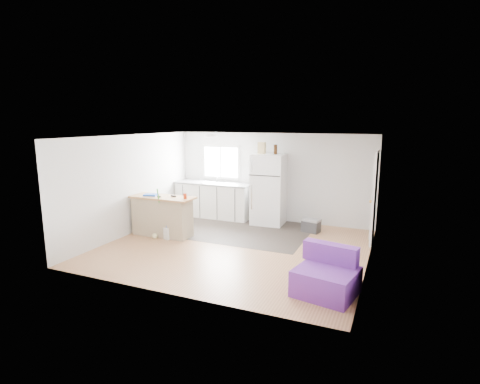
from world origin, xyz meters
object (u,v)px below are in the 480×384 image
peninsula (162,216)px  bottle_left (275,149)px  cleaner_jug (167,233)px  red_cup (185,196)px  cardboard_box (262,148)px  refrigerator (269,189)px  cooler (311,225)px  purple_seat (327,277)px  blue_tray (150,195)px  bottle_right (276,149)px  mop (157,229)px  kitchen_cabinets (214,199)px

peninsula → bottle_left: (2.17, 1.94, 1.51)m
cleaner_jug → red_cup: 0.97m
peninsula → cleaner_jug: size_ratio=4.67×
red_cup → cardboard_box: cardboard_box is taller
refrigerator → cooler: (1.23, -0.33, -0.77)m
purple_seat → blue_tray: bearing=172.5°
bottle_right → mop: bearing=-134.3°
kitchen_cabinets → red_cup: size_ratio=18.63×
bottle_left → kitchen_cabinets: bearing=176.0°
cooler → cleaner_jug: (-2.95, -1.90, -0.03)m
refrigerator → cardboard_box: size_ratio=6.25×
blue_tray → cardboard_box: 3.07m
blue_tray → cardboard_box: cardboard_box is taller
purple_seat → red_cup: size_ratio=8.76×
kitchen_cabinets → cardboard_box: cardboard_box is taller
kitchen_cabinets → cooler: kitchen_cabinets is taller
refrigerator → cardboard_box: cardboard_box is taller
bottle_right → cleaner_jug: bearing=-131.0°
peninsula → red_cup: size_ratio=12.98×
refrigerator → mop: bearing=-133.9°
purple_seat → cleaner_jug: size_ratio=3.15×
mop → bottle_right: size_ratio=4.86×
peninsula → purple_seat: (4.20, -1.56, -0.21)m
cleaner_jug → red_cup: bearing=47.9°
kitchen_cabinets → cleaner_jug: bearing=-91.3°
mop → peninsula: bearing=80.6°
cleaner_jug → cardboard_box: bearing=72.4°
blue_tray → bottle_right: 3.35m
refrigerator → bottle_left: 1.08m
cooler → mop: size_ratio=0.41×
bottle_right → peninsula: bearing=-137.9°
peninsula → refrigerator: bearing=45.3°
refrigerator → cardboard_box: (-0.18, -0.07, 1.09)m
peninsula → red_cup: (0.65, -0.01, 0.53)m
purple_seat → cleaner_jug: 4.15m
refrigerator → red_cup: 2.42m
purple_seat → bottle_left: bearing=131.4°
peninsula → blue_tray: blue_tray is taller
kitchen_cabinets → bottle_left: bearing=-4.4°
purple_seat → cardboard_box: bearing=135.6°
cleaner_jug → kitchen_cabinets: bearing=106.8°
red_cup → bottle_right: 2.69m
cooler → blue_tray: (-3.53, -1.70, 0.80)m
cleaner_jug → blue_tray: bearing=178.3°
purple_seat → bottle_right: bottle_right is taller
cleaner_jug → cardboard_box: 3.25m
kitchen_cabinets → blue_tray: (-0.62, -2.09, 0.47)m
cleaner_jug → bottle_left: bottle_left is taller
refrigerator → blue_tray: refrigerator is taller
mop → bottle_left: bearing=34.3°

